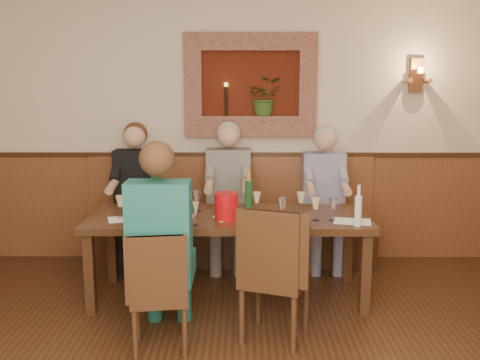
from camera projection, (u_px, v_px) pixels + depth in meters
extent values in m
cube|color=beige|center=(231.00, 129.00, 5.64)|extent=(6.00, 0.04, 2.80)
cube|color=brown|center=(231.00, 207.00, 5.77)|extent=(6.00, 0.04, 1.10)
cube|color=#381E0F|center=(231.00, 155.00, 5.67)|extent=(6.02, 0.06, 0.05)
cube|color=#4E180B|center=(250.00, 86.00, 5.54)|extent=(1.00, 0.02, 0.70)
cube|color=#A16552|center=(250.00, 42.00, 5.42)|extent=(1.36, 0.12, 0.18)
cube|color=#A16552|center=(250.00, 128.00, 5.58)|extent=(1.36, 0.12, 0.18)
cube|color=#A16552|center=(193.00, 86.00, 5.50)|extent=(0.18, 0.12, 0.70)
cube|color=#A16552|center=(308.00, 86.00, 5.50)|extent=(0.18, 0.12, 0.70)
cube|color=#A16552|center=(250.00, 118.00, 5.56)|extent=(1.00, 0.14, 0.04)
imported|color=#2F4E1A|center=(265.00, 97.00, 5.52)|extent=(0.35, 0.30, 0.39)
cylinder|color=black|center=(226.00, 101.00, 5.53)|extent=(0.03, 0.03, 0.30)
cylinder|color=#FFBF59|center=(226.00, 85.00, 5.50)|extent=(0.04, 0.04, 0.04)
cube|color=brown|center=(416.00, 76.00, 5.48)|extent=(0.12, 0.08, 0.35)
cylinder|color=brown|center=(408.00, 81.00, 5.42)|extent=(0.05, 0.18, 0.05)
cylinder|color=brown|center=(428.00, 81.00, 5.42)|extent=(0.05, 0.18, 0.05)
cylinder|color=#FFBF59|center=(420.00, 70.00, 5.34)|extent=(0.06, 0.06, 0.06)
cube|color=black|center=(228.00, 218.00, 4.63)|extent=(2.40, 0.90, 0.06)
cube|color=black|center=(90.00, 274.00, 4.34)|extent=(0.08, 0.08, 0.69)
cube|color=black|center=(365.00, 275.00, 4.33)|extent=(0.08, 0.08, 0.69)
cube|color=black|center=(112.00, 247.00, 5.07)|extent=(0.08, 0.08, 0.69)
cube|color=black|center=(348.00, 247.00, 5.06)|extent=(0.08, 0.08, 0.69)
cube|color=#381E0F|center=(231.00, 245.00, 5.62)|extent=(3.00, 0.40, 0.40)
cube|color=brown|center=(231.00, 224.00, 5.58)|extent=(3.00, 0.45, 0.06)
cube|color=brown|center=(231.00, 187.00, 5.70)|extent=(3.00, 0.06, 0.66)
cube|color=black|center=(160.00, 324.00, 3.81)|extent=(0.42, 0.42, 0.37)
cube|color=black|center=(160.00, 296.00, 3.77)|extent=(0.44, 0.44, 0.05)
cube|color=black|center=(158.00, 270.00, 3.55)|extent=(0.39, 0.09, 0.47)
cube|color=black|center=(275.00, 310.00, 3.97)|extent=(0.55, 0.55, 0.43)
cube|color=black|center=(275.00, 279.00, 3.93)|extent=(0.57, 0.57, 0.05)
cube|color=black|center=(268.00, 249.00, 3.69)|extent=(0.44, 0.19, 0.54)
cube|color=black|center=(136.00, 247.00, 5.47)|extent=(0.45, 0.47, 0.45)
cube|color=black|center=(137.00, 178.00, 5.52)|extent=(0.45, 0.23, 0.58)
sphere|color=#D8A384|center=(134.00, 137.00, 5.40)|extent=(0.22, 0.22, 0.22)
sphere|color=#4C2D19|center=(135.00, 134.00, 5.45)|extent=(0.24, 0.24, 0.24)
cube|color=#635F5A|center=(228.00, 247.00, 5.46)|extent=(0.45, 0.47, 0.45)
cube|color=#635F5A|center=(229.00, 177.00, 5.51)|extent=(0.45, 0.24, 0.59)
sphere|color=#D8A384|center=(228.00, 136.00, 5.39)|extent=(0.22, 0.22, 0.22)
sphere|color=#B2B2B2|center=(228.00, 133.00, 5.44)|extent=(0.25, 0.25, 0.25)
cube|color=navy|center=(324.00, 247.00, 5.46)|extent=(0.43, 0.45, 0.45)
cube|color=navy|center=(323.00, 180.00, 5.51)|extent=(0.43, 0.22, 0.56)
sphere|color=#D8A384|center=(325.00, 140.00, 5.40)|extent=(0.21, 0.21, 0.21)
sphere|color=#B2B2B2|center=(324.00, 138.00, 5.44)|extent=(0.23, 0.23, 0.23)
cube|color=#175251|center=(165.00, 304.00, 4.05)|extent=(0.45, 0.47, 0.45)
cube|color=#175251|center=(159.00, 223.00, 3.74)|extent=(0.45, 0.24, 0.59)
sphere|color=#D8A384|center=(158.00, 161.00, 3.71)|extent=(0.22, 0.22, 0.22)
sphere|color=#4C2D19|center=(157.00, 159.00, 3.65)|extent=(0.25, 0.25, 0.25)
cylinder|color=red|center=(226.00, 206.00, 4.47)|extent=(0.25, 0.25, 0.23)
cylinder|color=#19471E|center=(249.00, 197.00, 4.64)|extent=(0.08, 0.08, 0.30)
cylinder|color=orange|center=(249.00, 175.00, 4.60)|extent=(0.03, 0.03, 0.09)
cylinder|color=#19471E|center=(156.00, 193.00, 4.72)|extent=(0.10, 0.10, 0.34)
cylinder|color=#19471E|center=(155.00, 169.00, 4.68)|extent=(0.04, 0.04, 0.09)
cylinder|color=silver|center=(358.00, 211.00, 4.27)|extent=(0.08, 0.08, 0.24)
cylinder|color=silver|center=(359.00, 191.00, 4.24)|extent=(0.03, 0.03, 0.09)
cube|color=white|center=(126.00, 219.00, 4.49)|extent=(0.34, 0.29, 0.00)
cube|color=white|center=(233.00, 218.00, 4.53)|extent=(0.35, 0.31, 0.00)
cube|color=white|center=(352.00, 221.00, 4.41)|extent=(0.34, 0.27, 0.00)
cube|color=white|center=(171.00, 223.00, 4.35)|extent=(0.30, 0.22, 0.00)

